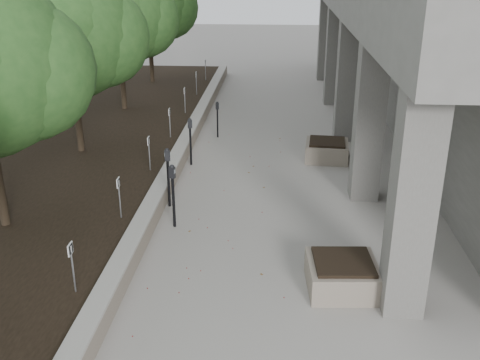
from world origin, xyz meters
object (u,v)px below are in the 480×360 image
(crabapple_tree_3, at_px, (71,60))
(planter_back, at_px, (327,150))
(parking_meter_2, at_px, (173,196))
(parking_meter_3, at_px, (168,178))
(parking_meter_5, at_px, (217,120))
(crabapple_tree_4, at_px, (119,36))
(crabapple_tree_5, at_px, (149,21))
(planter_front, at_px, (342,274))
(parking_meter_4, at_px, (190,142))

(crabapple_tree_3, relative_size, planter_back, 4.23)
(parking_meter_2, relative_size, parking_meter_3, 1.00)
(parking_meter_3, height_order, parking_meter_5, parking_meter_3)
(parking_meter_3, distance_m, planter_back, 5.70)
(crabapple_tree_4, distance_m, crabapple_tree_5, 5.00)
(planter_back, bearing_deg, crabapple_tree_4, 150.93)
(planter_front, bearing_deg, parking_meter_5, 109.96)
(parking_meter_2, height_order, planter_back, parking_meter_2)
(parking_meter_2, xyz_separation_m, parking_meter_4, (-0.24, 4.14, -0.05))
(parking_meter_3, distance_m, planter_front, 5.30)
(parking_meter_2, bearing_deg, parking_meter_3, 119.58)
(crabapple_tree_3, distance_m, parking_meter_5, 5.40)
(crabapple_tree_3, bearing_deg, crabapple_tree_4, 90.00)
(crabapple_tree_4, height_order, crabapple_tree_5, same)
(crabapple_tree_4, relative_size, parking_meter_2, 3.51)
(crabapple_tree_5, xyz_separation_m, planter_back, (7.46, -9.15, -2.82))
(crabapple_tree_5, relative_size, parking_meter_5, 4.29)
(parking_meter_3, height_order, planter_front, parking_meter_3)
(crabapple_tree_3, height_order, crabapple_tree_4, same)
(parking_meter_4, xyz_separation_m, planter_front, (3.88, -6.50, -0.43))
(crabapple_tree_3, xyz_separation_m, parking_meter_3, (3.25, -2.96, -2.35))
(planter_back, bearing_deg, parking_meter_2, -128.23)
(crabapple_tree_5, xyz_separation_m, parking_meter_4, (3.34, -9.94, -2.39))
(crabapple_tree_3, xyz_separation_m, planter_back, (7.46, 0.85, -2.82))
(parking_meter_4, height_order, parking_meter_5, parking_meter_4)
(crabapple_tree_5, relative_size, planter_front, 4.20)
(parking_meter_2, xyz_separation_m, planter_back, (3.88, 4.93, -0.47))
(parking_meter_5, distance_m, planter_back, 4.15)
(parking_meter_3, bearing_deg, parking_meter_5, 63.80)
(crabapple_tree_5, xyz_separation_m, parking_meter_2, (3.58, -14.08, -2.34))
(crabapple_tree_3, height_order, planter_back, crabapple_tree_3)
(crabapple_tree_3, height_order, parking_meter_5, crabapple_tree_3)
(parking_meter_2, xyz_separation_m, parking_meter_5, (0.27, 6.94, -0.14))
(planter_front, bearing_deg, parking_meter_4, 120.86)
(parking_meter_3, bearing_deg, parking_meter_4, 67.98)
(parking_meter_3, distance_m, parking_meter_4, 3.02)
(crabapple_tree_5, bearing_deg, parking_meter_3, -75.92)
(parking_meter_3, height_order, parking_meter_4, parking_meter_3)
(crabapple_tree_4, bearing_deg, parking_meter_4, -55.94)
(planter_back, bearing_deg, crabapple_tree_3, -173.50)
(crabapple_tree_5, xyz_separation_m, planter_front, (7.22, -16.44, -2.82))
(crabapple_tree_4, bearing_deg, planter_front, -57.73)
(parking_meter_3, bearing_deg, planter_back, 21.78)
(parking_meter_2, bearing_deg, crabapple_tree_3, 144.45)
(crabapple_tree_5, distance_m, parking_meter_4, 10.75)
(parking_meter_5, bearing_deg, parking_meter_2, -90.06)
(crabapple_tree_5, relative_size, parking_meter_4, 3.73)
(parking_meter_5, bearing_deg, parking_meter_3, -93.71)
(crabapple_tree_4, xyz_separation_m, parking_meter_4, (3.34, -4.94, -2.39))
(crabapple_tree_4, bearing_deg, planter_back, -29.07)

